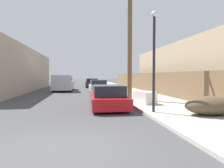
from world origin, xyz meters
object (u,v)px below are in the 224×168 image
(utility_pole, at_px, (130,32))
(brush_pile, at_px, (212,105))
(car_parked_mid, at_px, (98,87))
(street_lamp, at_px, (154,54))
(car_parked_far, at_px, (92,83))
(pickup_truck, at_px, (63,83))
(parked_sports_car_red, at_px, (108,97))
(discarded_fridge, at_px, (145,97))

(utility_pole, distance_m, brush_pile, 7.53)
(car_parked_mid, bearing_deg, street_lamp, -83.31)
(car_parked_far, xyz_separation_m, brush_pile, (3.88, -22.33, -0.11))
(pickup_truck, height_order, utility_pole, utility_pole)
(car_parked_mid, xyz_separation_m, utility_pole, (1.60, -6.95, 4.10))
(parked_sports_car_red, bearing_deg, car_parked_mid, 89.80)
(street_lamp, bearing_deg, car_parked_mid, 97.26)
(pickup_truck, xyz_separation_m, brush_pile, (7.41, -15.75, -0.39))
(street_lamp, distance_m, brush_pile, 3.27)
(car_parked_far, bearing_deg, discarded_fridge, -83.75)
(street_lamp, relative_size, brush_pile, 1.90)
(parked_sports_car_red, bearing_deg, street_lamp, -49.53)
(car_parked_far, distance_m, street_lamp, 21.49)
(parked_sports_car_red, distance_m, brush_pile, 5.08)
(discarded_fridge, distance_m, car_parked_far, 18.51)
(pickup_truck, bearing_deg, street_lamp, 110.99)
(parked_sports_car_red, xyz_separation_m, street_lamp, (1.78, -2.19, 2.17))
(brush_pile, bearing_deg, street_lamp, 155.17)
(car_parked_mid, distance_m, brush_pile, 13.37)
(car_parked_far, bearing_deg, brush_pile, -80.85)
(discarded_fridge, relative_size, street_lamp, 0.41)
(discarded_fridge, distance_m, parked_sports_car_red, 2.43)
(parked_sports_car_red, relative_size, pickup_truck, 0.81)
(discarded_fridge, bearing_deg, brush_pile, -76.46)
(discarded_fridge, height_order, pickup_truck, pickup_truck)
(car_parked_far, relative_size, street_lamp, 0.93)
(discarded_fridge, distance_m, pickup_truck, 13.14)
(brush_pile, bearing_deg, utility_pole, 109.43)
(discarded_fridge, height_order, parked_sports_car_red, parked_sports_car_red)
(parked_sports_car_red, xyz_separation_m, car_parked_far, (0.07, 19.13, 0.06))
(pickup_truck, distance_m, street_lamp, 15.75)
(car_parked_far, bearing_deg, car_parked_mid, -89.51)
(parked_sports_car_red, bearing_deg, car_parked_far, 91.19)
(pickup_truck, height_order, street_lamp, street_lamp)
(parked_sports_car_red, xyz_separation_m, car_parked_mid, (0.27, 9.65, 0.05))
(parked_sports_car_red, relative_size, car_parked_mid, 1.09)
(pickup_truck, bearing_deg, utility_pole, 119.86)
(car_parked_mid, distance_m, street_lamp, 12.13)
(pickup_truck, bearing_deg, car_parked_far, -116.74)
(pickup_truck, bearing_deg, car_parked_mid, 143.55)
(street_lamp, bearing_deg, utility_pole, 88.89)
(car_parked_mid, distance_m, utility_pole, 8.23)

